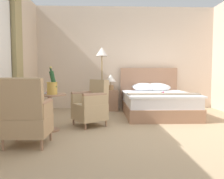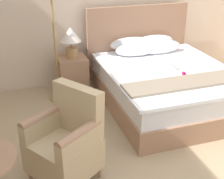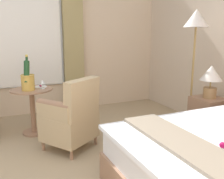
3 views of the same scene
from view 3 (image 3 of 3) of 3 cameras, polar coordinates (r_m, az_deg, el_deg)
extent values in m
cube|color=beige|center=(4.66, -21.26, 12.66)|extent=(0.12, 5.49, 3.00)
cube|color=white|center=(4.58, -21.21, 12.81)|extent=(0.02, 1.57, 1.99)
cube|color=white|center=(4.55, -21.18, 12.82)|extent=(0.02, 1.49, 1.95)
cube|color=tan|center=(4.66, -8.89, 12.58)|extent=(0.10, 0.36, 2.87)
cube|color=gray|center=(2.02, 17.92, -12.73)|extent=(1.58, 0.36, 0.03)
sphere|color=#B20F4C|center=(2.12, 23.95, -11.55)|extent=(0.05, 0.05, 0.05)
cube|color=#9B7156|center=(3.73, 20.98, -6.05)|extent=(0.41, 0.38, 0.57)
sphere|color=olive|center=(3.55, 23.61, -5.06)|extent=(0.02, 0.02, 0.02)
cylinder|color=#9C7348|center=(3.63, 21.42, -0.69)|extent=(0.17, 0.17, 0.14)
cylinder|color=olive|center=(3.61, 21.57, 1.20)|extent=(0.02, 0.02, 0.10)
cone|color=silver|center=(3.59, 21.76, 3.55)|extent=(0.29, 0.29, 0.20)
cylinder|color=#9D7C43|center=(3.91, 17.07, -9.10)|extent=(0.28, 0.28, 0.03)
cylinder|color=#9D7C43|center=(3.71, 17.82, 1.85)|extent=(0.03, 0.03, 1.48)
cone|color=silver|center=(3.66, 18.74, 15.19)|extent=(0.34, 0.34, 0.24)
cylinder|color=#9B7156|center=(3.88, -17.32, -9.26)|extent=(0.33, 0.33, 0.03)
cylinder|color=#9B7156|center=(3.78, -17.62, -4.95)|extent=(0.07, 0.07, 0.64)
cylinder|color=#9B7156|center=(3.70, -17.96, -0.06)|extent=(0.58, 0.58, 0.02)
cylinder|color=gold|center=(3.62, -18.66, 1.48)|extent=(0.18, 0.18, 0.21)
torus|color=gold|center=(3.60, -18.78, 3.12)|extent=(0.19, 0.19, 0.02)
cylinder|color=white|center=(3.61, -18.75, 2.81)|extent=(0.16, 0.16, 0.03)
cylinder|color=#1E4723|center=(3.57, -18.94, 3.88)|extent=(0.14, 0.10, 0.31)
cylinder|color=#193D1E|center=(3.59, -18.93, 6.76)|extent=(0.05, 0.04, 0.08)
sphere|color=gold|center=(3.59, -18.97, 7.30)|extent=(0.04, 0.04, 0.04)
cylinder|color=white|center=(3.67, -15.54, 0.20)|extent=(0.07, 0.07, 0.01)
cylinder|color=white|center=(3.66, -15.57, 0.72)|extent=(0.01, 0.01, 0.06)
cone|color=white|center=(3.65, -15.62, 1.67)|extent=(0.07, 0.07, 0.06)
cylinder|color=white|center=(3.84, -19.32, 0.47)|extent=(0.07, 0.07, 0.01)
cylinder|color=white|center=(3.83, -19.35, 0.98)|extent=(0.01, 0.01, 0.06)
cone|color=white|center=(3.82, -19.43, 1.99)|extent=(0.08, 0.08, 0.07)
cylinder|color=white|center=(3.79, -15.98, 0.59)|extent=(0.18, 0.18, 0.01)
sphere|color=maroon|center=(3.76, -15.96, 0.79)|extent=(0.03, 0.03, 0.03)
sphere|color=#770C47|center=(3.79, -16.08, 0.87)|extent=(0.03, 0.03, 0.03)
cylinder|color=#9B7156|center=(3.61, -9.79, -9.76)|extent=(0.04, 0.04, 0.13)
cylinder|color=#9B7156|center=(3.29, -15.42, -12.27)|extent=(0.04, 0.04, 0.13)
cylinder|color=#9B7156|center=(3.34, -3.79, -11.43)|extent=(0.04, 0.04, 0.13)
cylinder|color=#9B7156|center=(3.00, -9.26, -14.48)|extent=(0.04, 0.04, 0.13)
cube|color=tan|center=(3.22, -9.70, -8.31)|extent=(0.76, 0.76, 0.32)
cube|color=tan|center=(2.97, -6.80, -2.07)|extent=(0.42, 0.52, 0.47)
cube|color=tan|center=(3.32, -7.51, -3.04)|extent=(0.46, 0.35, 0.18)
cylinder|color=#9B7156|center=(3.30, -7.55, -1.51)|extent=(0.46, 0.35, 0.09)
cube|color=tan|center=(2.99, -13.07, -5.01)|extent=(0.46, 0.35, 0.18)
cylinder|color=#9B7156|center=(2.97, -13.15, -3.33)|extent=(0.46, 0.35, 0.09)
camera|label=1|loc=(4.41, -76.87, -2.47)|focal=35.00mm
camera|label=2|loc=(3.69, -53.84, 18.00)|focal=50.00mm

